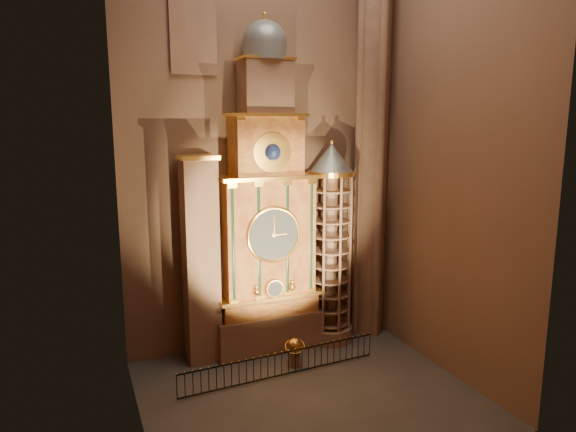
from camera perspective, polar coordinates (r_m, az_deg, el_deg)
name	(u,v)px	position (r m, az deg, el deg)	size (l,w,h in m)	color
floor	(307,393)	(23.84, 2.16, -19.05)	(14.00, 14.00, 0.00)	#383330
wall_back	(259,136)	(26.30, -3.28, 8.84)	(22.00, 22.00, 0.00)	brown
wall_left	(127,143)	(18.86, -17.42, 7.73)	(22.00, 22.00, 0.00)	brown
wall_right	(449,138)	(24.57, 17.46, 8.26)	(22.00, 22.00, 0.00)	brown
astronomical_clock	(266,224)	(25.82, -2.41, -0.85)	(5.60, 2.41, 16.70)	#8C634C
portrait_tower	(201,260)	(25.24, -9.67, -4.83)	(1.80, 1.60, 10.20)	#8C634C
stair_turret	(330,245)	(27.29, 4.72, -3.28)	(2.50, 2.50, 10.80)	#8C634C
gothic_pier	(372,135)	(28.08, 9.37, 8.83)	(2.04, 2.04, 22.00)	#8C634C
stained_glass_window	(193,17)	(25.75, -10.55, 20.95)	(2.20, 0.14, 5.20)	navy
celestial_globe	(295,349)	(25.69, 0.76, -14.61)	(1.27, 1.24, 1.42)	#8C634C
iron_railing	(282,364)	(24.81, -0.70, -16.15)	(9.82, 0.50, 1.15)	black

